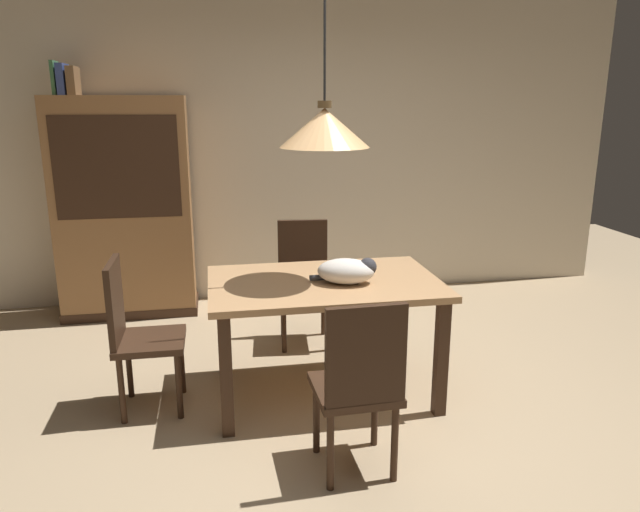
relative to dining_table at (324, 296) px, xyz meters
The scene contains 12 objects.
ground 0.86m from the dining_table, 88.21° to the right, with size 10.00×10.00×0.00m, color tan.
back_wall 2.23m from the dining_table, 89.51° to the left, with size 6.40×0.10×2.90m, color beige.
dining_table is the anchor object (origin of this frame).
chair_far_back 0.89m from the dining_table, 89.51° to the left, with size 0.44×0.44×0.93m.
chair_left_side 1.14m from the dining_table, behind, with size 0.40×0.40×0.93m.
chair_near_front 0.89m from the dining_table, 89.84° to the right, with size 0.41×0.41×0.93m.
cat_sleeping 0.23m from the dining_table, 33.49° to the right, with size 0.40×0.30×0.16m.
pendant_lamp 1.01m from the dining_table, behind, with size 0.52×0.52×1.30m.
hutch_bookcase 2.24m from the dining_table, 128.29° to the left, with size 1.12×0.45×1.85m.
book_green_slim 2.86m from the dining_table, 136.06° to the left, with size 0.03×0.20×0.26m, color #427A4C.
book_blue_wide 2.81m from the dining_table, 135.15° to the left, with size 0.06×0.24×0.24m, color #384C93.
book_brown_thick 2.76m from the dining_table, 133.90° to the left, with size 0.06×0.24×0.22m, color brown.
Camera 1 is at (-0.67, -2.80, 1.81)m, focal length 33.02 mm.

